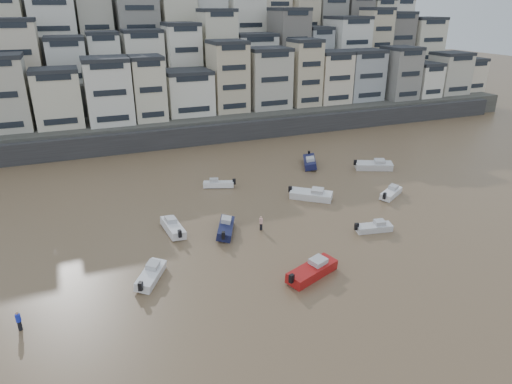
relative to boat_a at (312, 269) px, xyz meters
name	(u,v)px	position (x,y,z in m)	size (l,w,h in m)	color
harbor_wall	(193,135)	(0.91, 47.63, 0.91)	(140.00, 3.00, 3.50)	#38383A
hillside	(169,52)	(5.64, 87.47, 12.16)	(141.04, 66.00, 50.00)	#4C4C47
boat_a	(312,269)	(0.00, 0.00, 0.00)	(6.19, 2.03, 1.69)	#A21413
boat_b	(374,226)	(11.07, 5.69, -0.22)	(4.55, 1.49, 1.24)	silver
boat_c	(226,227)	(-4.79, 11.62, -0.10)	(5.49, 1.80, 1.50)	#13183D
boat_d	(391,192)	(19.31, 13.42, -0.17)	(4.97, 1.63, 1.36)	white
boat_e	(311,194)	(8.78, 16.53, -0.02)	(6.05, 1.98, 1.65)	silver
boat_f	(173,226)	(-10.29, 14.10, -0.09)	(5.51, 1.80, 1.50)	silver
boat_g	(374,164)	(23.58, 23.39, 0.01)	(6.24, 2.04, 1.70)	silver
boat_h	(218,183)	(-1.31, 25.34, -0.20)	(4.69, 1.54, 1.28)	white
boat_i	(310,161)	(15.10, 28.74, 0.01)	(6.26, 2.05, 1.71)	#141741
boat_j	(151,274)	(-14.36, 5.08, -0.14)	(5.16, 1.69, 1.41)	white
person_blue	(19,321)	(-25.27, 1.82, 0.03)	(0.44, 0.44, 1.74)	#1A2CC9
person_pink	(261,223)	(-0.80, 10.78, 0.03)	(0.44, 0.44, 1.74)	#DBA39B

